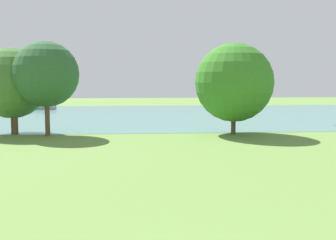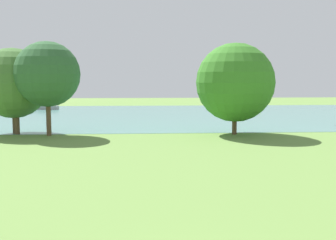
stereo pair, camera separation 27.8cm
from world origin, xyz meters
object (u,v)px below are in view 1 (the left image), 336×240
(tree_west_far, at_px, (14,83))
(sailboat_gray, at_px, (41,107))
(sailboat_yellow, at_px, (244,107))
(tree_mid_shore, at_px, (12,83))
(tree_east_near, at_px, (46,74))
(tree_east_far, at_px, (234,83))

(tree_west_far, bearing_deg, sailboat_gray, 99.09)
(sailboat_gray, distance_m, sailboat_yellow, 34.47)
(tree_mid_shore, height_order, tree_east_near, tree_east_near)
(sailboat_yellow, bearing_deg, sailboat_gray, 174.60)
(tree_mid_shore, distance_m, tree_west_far, 0.65)
(sailboat_gray, relative_size, tree_mid_shore, 0.64)
(tree_west_far, xyz_separation_m, tree_east_far, (20.54, -1.33, 0.01))
(sailboat_gray, height_order, tree_east_far, tree_east_far)
(tree_mid_shore, relative_size, tree_west_far, 1.10)
(sailboat_gray, xyz_separation_m, tree_east_near, (8.25, -32.66, 5.21))
(sailboat_yellow, distance_m, tree_west_far, 40.93)
(tree_west_far, distance_m, tree_east_far, 20.58)
(sailboat_gray, relative_size, tree_east_far, 0.60)
(sailboat_gray, distance_m, tree_mid_shore, 31.64)
(sailboat_gray, height_order, tree_west_far, tree_west_far)
(tree_west_far, bearing_deg, tree_east_far, -3.72)
(tree_mid_shore, xyz_separation_m, tree_east_far, (20.92, -1.86, 0.07))
(tree_east_far, bearing_deg, tree_east_near, 179.38)
(tree_mid_shore, relative_size, tree_east_far, 0.95)
(tree_west_far, height_order, tree_east_near, tree_east_near)
(tree_mid_shore, bearing_deg, tree_east_near, -24.95)
(sailboat_gray, relative_size, sailboat_yellow, 0.84)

